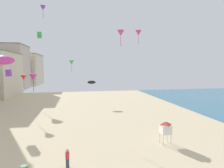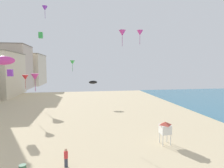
{
  "view_description": "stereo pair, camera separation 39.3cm",
  "coord_description": "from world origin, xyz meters",
  "px_view_note": "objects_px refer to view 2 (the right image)",
  "views": [
    {
      "loc": [
        -1.13,
        -7.53,
        8.57
      ],
      "look_at": [
        3.21,
        16.06,
        6.46
      ],
      "focal_mm": 30.31,
      "sensor_mm": 36.0,
      "label": 1
    },
    {
      "loc": [
        -0.74,
        -7.59,
        8.57
      ],
      "look_at": [
        3.21,
        16.06,
        6.46
      ],
      "focal_mm": 30.31,
      "sensor_mm": 36.0,
      "label": 2
    }
  ],
  "objects_px": {
    "kite_magenta_delta": "(122,33)",
    "kite_magenta_parafoil": "(3,60)",
    "kite_black_parafoil": "(93,82)",
    "kite_green_delta": "(72,62)",
    "kite_magenta_delta_2": "(35,77)",
    "lifeguard_stand": "(165,128)",
    "kite_red_delta": "(25,77)",
    "kite_purple_delta": "(45,8)",
    "kite_green_box": "(41,35)",
    "kite_magenta_delta_3": "(140,33)",
    "kite_purple_box": "(10,73)",
    "kite_flyer": "(66,157)"
  },
  "relations": [
    {
      "from": "kite_magenta_delta_2",
      "to": "kite_flyer",
      "type": "bearing_deg",
      "value": -72.73
    },
    {
      "from": "kite_green_box",
      "to": "kite_magenta_delta",
      "type": "xyz_separation_m",
      "value": [
        16.67,
        13.1,
        3.14
      ]
    },
    {
      "from": "lifeguard_stand",
      "to": "kite_magenta_parafoil",
      "type": "bearing_deg",
      "value": -167.7
    },
    {
      "from": "kite_purple_delta",
      "to": "kite_magenta_parafoil",
      "type": "bearing_deg",
      "value": -90.58
    },
    {
      "from": "kite_black_parafoil",
      "to": "kite_magenta_parafoil",
      "type": "relative_size",
      "value": 0.82
    },
    {
      "from": "kite_magenta_parafoil",
      "to": "kite_magenta_delta_3",
      "type": "height_order",
      "value": "kite_magenta_delta_3"
    },
    {
      "from": "lifeguard_stand",
      "to": "kite_magenta_delta",
      "type": "height_order",
      "value": "kite_magenta_delta"
    },
    {
      "from": "kite_green_box",
      "to": "kite_magenta_delta",
      "type": "bearing_deg",
      "value": 38.15
    },
    {
      "from": "kite_magenta_delta",
      "to": "kite_magenta_parafoil",
      "type": "relative_size",
      "value": 1.62
    },
    {
      "from": "kite_purple_delta",
      "to": "kite_magenta_delta",
      "type": "distance_m",
      "value": 18.75
    },
    {
      "from": "kite_magenta_delta_3",
      "to": "kite_purple_box",
      "type": "distance_m",
      "value": 27.99
    },
    {
      "from": "kite_green_box",
      "to": "kite_purple_delta",
      "type": "relative_size",
      "value": 0.35
    },
    {
      "from": "kite_green_delta",
      "to": "kite_magenta_delta",
      "type": "height_order",
      "value": "kite_magenta_delta"
    },
    {
      "from": "kite_green_box",
      "to": "kite_magenta_delta_3",
      "type": "bearing_deg",
      "value": 24.98
    },
    {
      "from": "kite_magenta_delta_2",
      "to": "kite_purple_box",
      "type": "height_order",
      "value": "kite_purple_box"
    },
    {
      "from": "lifeguard_stand",
      "to": "kite_green_box",
      "type": "relative_size",
      "value": 2.65
    },
    {
      "from": "kite_green_box",
      "to": "kite_purple_box",
      "type": "distance_m",
      "value": 8.12
    },
    {
      "from": "kite_black_parafoil",
      "to": "kite_green_box",
      "type": "bearing_deg",
      "value": -129.2
    },
    {
      "from": "kite_green_delta",
      "to": "kite_red_delta",
      "type": "bearing_deg",
      "value": 145.7
    },
    {
      "from": "kite_black_parafoil",
      "to": "kite_magenta_delta_3",
      "type": "relative_size",
      "value": 0.61
    },
    {
      "from": "kite_black_parafoil",
      "to": "kite_green_delta",
      "type": "relative_size",
      "value": 1.1
    },
    {
      "from": "kite_black_parafoil",
      "to": "kite_green_delta",
      "type": "bearing_deg",
      "value": -107.01
    },
    {
      "from": "kite_magenta_parafoil",
      "to": "kite_red_delta",
      "type": "xyz_separation_m",
      "value": [
        -2.05,
        15.41,
        -2.57
      ]
    },
    {
      "from": "kite_purple_box",
      "to": "kite_flyer",
      "type": "bearing_deg",
      "value": -60.22
    },
    {
      "from": "kite_purple_delta",
      "to": "kite_magenta_parafoil",
      "type": "relative_size",
      "value": 1.14
    },
    {
      "from": "kite_green_delta",
      "to": "kite_magenta_delta",
      "type": "xyz_separation_m",
      "value": [
        11.54,
        15.27,
        7.63
      ]
    },
    {
      "from": "kite_magenta_delta",
      "to": "kite_magenta_delta_2",
      "type": "bearing_deg",
      "value": -171.09
    },
    {
      "from": "kite_black_parafoil",
      "to": "kite_purple_delta",
      "type": "distance_m",
      "value": 20.05
    },
    {
      "from": "kite_green_box",
      "to": "kite_purple_delta",
      "type": "xyz_separation_m",
      "value": [
        -1.41,
        13.02,
        8.12
      ]
    },
    {
      "from": "kite_purple_delta",
      "to": "kite_magenta_parafoil",
      "type": "height_order",
      "value": "kite_purple_delta"
    },
    {
      "from": "kite_purple_box",
      "to": "kite_magenta_delta_2",
      "type": "bearing_deg",
      "value": 78.72
    },
    {
      "from": "kite_magenta_delta_3",
      "to": "kite_green_box",
      "type": "bearing_deg",
      "value": -155.02
    },
    {
      "from": "kite_red_delta",
      "to": "kite_purple_box",
      "type": "bearing_deg",
      "value": -115.96
    },
    {
      "from": "kite_magenta_delta_3",
      "to": "kite_magenta_delta_2",
      "type": "bearing_deg",
      "value": 178.4
    },
    {
      "from": "lifeguard_stand",
      "to": "kite_purple_box",
      "type": "bearing_deg",
      "value": 164.89
    },
    {
      "from": "kite_black_parafoil",
      "to": "kite_red_delta",
      "type": "xyz_separation_m",
      "value": [
        -12.98,
        -7.51,
        1.64
      ]
    },
    {
      "from": "lifeguard_stand",
      "to": "kite_black_parafoil",
      "type": "bearing_deg",
      "value": 124.19
    },
    {
      "from": "kite_purple_delta",
      "to": "kite_green_delta",
      "type": "relative_size",
      "value": 1.54
    },
    {
      "from": "kite_flyer",
      "to": "kite_purple_delta",
      "type": "distance_m",
      "value": 37.35
    },
    {
      "from": "kite_magenta_parafoil",
      "to": "kite_green_delta",
      "type": "bearing_deg",
      "value": 54.09
    },
    {
      "from": "kite_magenta_delta",
      "to": "kite_magenta_parafoil",
      "type": "xyz_separation_m",
      "value": [
        -18.33,
        -24.64,
        -7.69
      ]
    },
    {
      "from": "kite_green_box",
      "to": "kite_magenta_parafoil",
      "type": "distance_m",
      "value": 12.52
    },
    {
      "from": "kite_magenta_delta",
      "to": "kite_magenta_delta_3",
      "type": "bearing_deg",
      "value": -49.0
    },
    {
      "from": "kite_magenta_delta_2",
      "to": "kite_red_delta",
      "type": "bearing_deg",
      "value": -93.12
    },
    {
      "from": "kite_magenta_parafoil",
      "to": "kite_purple_box",
      "type": "relative_size",
      "value": 2.05
    },
    {
      "from": "kite_purple_delta",
      "to": "kite_red_delta",
      "type": "distance_m",
      "value": 17.94
    },
    {
      "from": "kite_black_parafoil",
      "to": "kite_green_delta",
      "type": "distance_m",
      "value": 14.79
    },
    {
      "from": "kite_green_box",
      "to": "kite_magenta_delta_3",
      "type": "relative_size",
      "value": 0.3
    },
    {
      "from": "kite_flyer",
      "to": "kite_purple_box",
      "type": "distance_m",
      "value": 21.72
    },
    {
      "from": "kite_magenta_delta_2",
      "to": "kite_magenta_parafoil",
      "type": "xyz_separation_m",
      "value": [
        1.72,
        -21.5,
        2.79
      ]
    }
  ]
}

